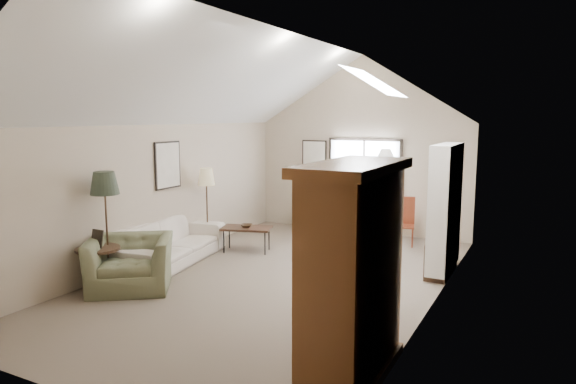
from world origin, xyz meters
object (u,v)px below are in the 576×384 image
at_px(armchair_far, 326,211).
at_px(side_chair, 405,222).
at_px(armchair_near, 130,263).
at_px(coffee_table, 247,239).
at_px(armoire, 352,272).
at_px(sofa, 168,243).
at_px(side_table, 99,269).

relative_size(armchair_far, side_chair, 1.05).
bearing_deg(armchair_near, coffee_table, 45.93).
bearing_deg(armoire, sofa, 152.10).
bearing_deg(armchair_near, armoire, -48.85).
bearing_deg(side_chair, armoire, -93.71).
distance_m(sofa, side_table, 1.60).
height_order(armoire, sofa, armoire).
xyz_separation_m(armoire, coffee_table, (-3.56, 3.68, -0.85)).
xyz_separation_m(armchair_far, side_chair, (1.99, -0.50, 0.02)).
relative_size(sofa, armchair_far, 2.52).
distance_m(sofa, armchair_far, 4.06).
bearing_deg(sofa, armoire, -127.15).
height_order(armoire, side_table, armoire).
height_order(sofa, armchair_far, armchair_far).
xyz_separation_m(sofa, side_chair, (3.46, 3.28, 0.11)).
height_order(sofa, side_chair, side_chair).
bearing_deg(side_chair, side_table, -138.37).
bearing_deg(side_table, armchair_far, 74.69).
bearing_deg(armchair_far, armoire, 111.93).
height_order(coffee_table, side_chair, side_chair).
height_order(sofa, coffee_table, sofa).
xyz_separation_m(armoire, sofa, (-4.38, 2.32, -0.71)).
bearing_deg(armchair_far, sofa, 65.16).
bearing_deg(armchair_far, side_table, 71.13).
relative_size(armoire, side_table, 3.31).
relative_size(armoire, sofa, 0.83).
bearing_deg(side_table, armchair_near, 34.06).
height_order(armchair_far, side_chair, side_chair).
distance_m(armoire, armchair_near, 4.17).
distance_m(sofa, armchair_near, 1.39).
distance_m(armoire, side_chair, 5.71).
relative_size(coffee_table, side_chair, 0.96).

